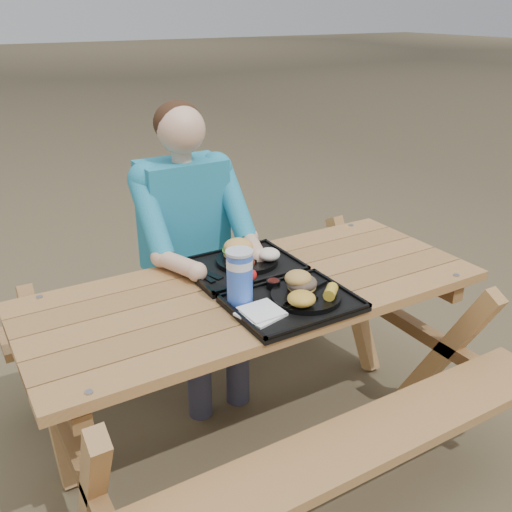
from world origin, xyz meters
TOP-DOWN VIEW (x-y plane):
  - ground at (0.00, 0.00)m, footprint 60.00×60.00m
  - picnic_table at (0.00, 0.00)m, footprint 1.80×1.49m
  - tray_near at (0.03, -0.21)m, footprint 0.45×0.35m
  - tray_far at (0.03, 0.16)m, footprint 0.45×0.35m
  - plate_near at (0.09, -0.21)m, footprint 0.26×0.26m
  - plate_far at (0.06, 0.17)m, footprint 0.26×0.26m
  - napkin_stack at (-0.12, -0.23)m, footprint 0.16×0.16m
  - soda_cup at (-0.13, -0.11)m, footprint 0.09×0.09m
  - condiment_bbq at (0.03, -0.08)m, footprint 0.05×0.05m
  - condiment_mustard at (0.10, -0.08)m, footprint 0.05×0.05m
  - sandwich at (0.10, -0.17)m, footprint 0.11×0.11m
  - mac_cheese at (0.02, -0.27)m, footprint 0.10×0.10m
  - corn_cob at (0.15, -0.28)m, footprint 0.10×0.10m
  - cutlery_far at (-0.13, 0.17)m, footprint 0.08×0.17m
  - burger at (0.04, 0.22)m, footprint 0.13×0.13m
  - baked_beans at (0.00, 0.10)m, footprint 0.09×0.09m
  - potato_salad at (0.13, 0.11)m, footprint 0.09×0.09m
  - diner at (-0.04, 0.57)m, footprint 0.48×0.84m

SIDE VIEW (x-z plane):
  - ground at x=0.00m, z-range 0.00..0.00m
  - picnic_table at x=0.00m, z-range 0.00..0.75m
  - diner at x=-0.04m, z-range 0.00..1.28m
  - tray_near at x=0.03m, z-range 0.75..0.77m
  - tray_far at x=0.03m, z-range 0.75..0.77m
  - cutlery_far at x=-0.13m, z-range 0.77..0.78m
  - napkin_stack at x=-0.12m, z-range 0.77..0.79m
  - plate_near at x=0.09m, z-range 0.77..0.79m
  - plate_far at x=0.06m, z-range 0.77..0.79m
  - condiment_mustard at x=0.10m, z-range 0.77..0.80m
  - condiment_bbq at x=0.03m, z-range 0.77..0.80m
  - baked_beans at x=0.00m, z-range 0.79..0.83m
  - corn_cob at x=0.15m, z-range 0.79..0.83m
  - mac_cheese at x=0.02m, z-range 0.79..0.84m
  - potato_salad at x=0.13m, z-range 0.79..0.84m
  - sandwich at x=0.10m, z-range 0.79..0.90m
  - burger at x=0.04m, z-range 0.79..0.90m
  - soda_cup at x=-0.13m, z-range 0.77..0.96m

